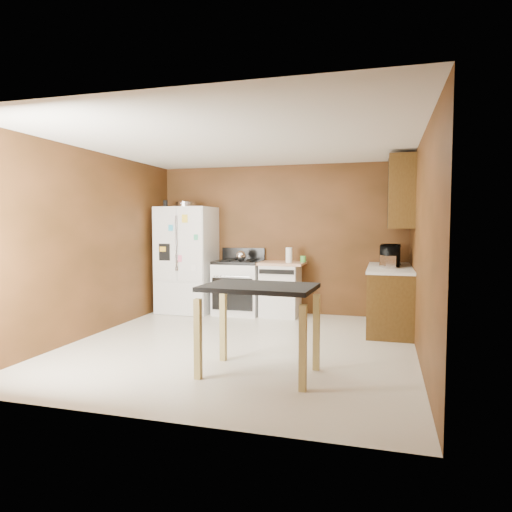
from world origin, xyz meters
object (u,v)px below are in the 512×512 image
at_px(green_canister, 303,259).
at_px(gas_range, 238,287).
at_px(roasting_pan, 186,205).
at_px(refrigerator, 187,260).
at_px(microwave, 391,256).
at_px(dishwasher, 281,289).
at_px(paper_towel, 289,255).
at_px(toaster, 388,262).
at_px(island, 259,300).
at_px(kettle, 241,256).
at_px(pen_cup, 165,204).

relative_size(green_canister, gas_range, 0.09).
relative_size(roasting_pan, refrigerator, 0.20).
height_order(microwave, dishwasher, microwave).
distance_m(roasting_pan, paper_towel, 1.98).
bearing_deg(toaster, dishwasher, 137.30).
bearing_deg(roasting_pan, microwave, -3.89).
height_order(toaster, microwave, microwave).
relative_size(dishwasher, island, 0.78).
bearing_deg(gas_range, refrigerator, -176.19).
bearing_deg(green_canister, toaster, -29.41).
relative_size(refrigerator, island, 1.58).
bearing_deg(gas_range, dishwasher, 1.94).
height_order(paper_towel, green_canister, paper_towel).
relative_size(roasting_pan, green_canister, 3.46).
bearing_deg(kettle, pen_cup, -176.93).
distance_m(pen_cup, toaster, 3.78).
relative_size(microwave, island, 0.45).
xyz_separation_m(roasting_pan, island, (2.08, -2.87, -1.09)).
xyz_separation_m(roasting_pan, pen_cup, (-0.32, -0.14, 0.01)).
xyz_separation_m(pen_cup, dishwasher, (1.97, 0.19, -1.40)).
distance_m(kettle, dishwasher, 0.85).
xyz_separation_m(toaster, refrigerator, (-3.31, 0.57, -0.09)).
relative_size(kettle, gas_range, 0.15).
xyz_separation_m(toaster, gas_range, (-2.40, 0.63, -0.52)).
xyz_separation_m(roasting_pan, gas_range, (0.92, 0.03, -1.38)).
xyz_separation_m(pen_cup, green_canister, (2.32, 0.28, -0.92)).
relative_size(gas_range, dishwasher, 1.24).
xyz_separation_m(kettle, microwave, (2.37, -0.16, 0.06)).
xyz_separation_m(kettle, paper_towel, (0.80, 0.04, 0.03)).
bearing_deg(island, microwave, 64.07).
bearing_deg(green_canister, kettle, -168.00).
height_order(pen_cup, gas_range, pen_cup).
xyz_separation_m(green_canister, dishwasher, (-0.36, -0.09, -0.49)).
height_order(toaster, refrigerator, refrigerator).
height_order(roasting_pan, toaster, roasting_pan).
distance_m(pen_cup, gas_range, 1.88).
relative_size(refrigerator, gas_range, 1.64).
xyz_separation_m(microwave, gas_range, (-2.44, 0.26, -0.58)).
bearing_deg(island, pen_cup, 131.27).
xyz_separation_m(refrigerator, dishwasher, (1.63, 0.09, -0.45)).
bearing_deg(paper_towel, green_canister, 40.09).
bearing_deg(island, kettle, 111.12).
xyz_separation_m(pen_cup, kettle, (1.32, 0.07, -0.87)).
height_order(roasting_pan, green_canister, roasting_pan).
relative_size(kettle, microwave, 0.33).
height_order(paper_towel, microwave, microwave).
height_order(pen_cup, green_canister, pen_cup).
xyz_separation_m(paper_towel, toaster, (1.53, -0.58, -0.03)).
distance_m(kettle, refrigerator, 0.99).
bearing_deg(microwave, refrigerator, 90.21).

